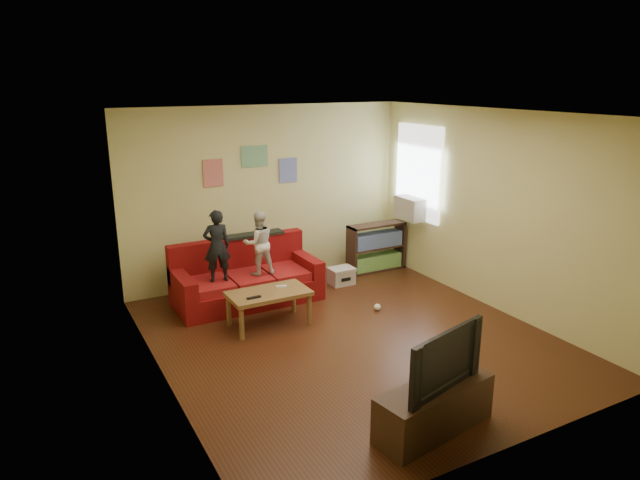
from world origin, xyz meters
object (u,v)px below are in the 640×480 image
bookshelf (376,250)px  file_box (341,276)px  sofa (246,280)px  television (437,357)px  coffee_table (269,296)px  child_b (259,243)px  child_a (217,246)px  tv_stand (434,408)px

bookshelf → file_box: bookshelf is taller
sofa → television: size_ratio=2.06×
coffee_table → child_b: bearing=75.6°
coffee_table → file_box: coffee_table is taller
bookshelf → coffee_table: bearing=-154.0°
child_a → child_b: size_ratio=1.10×
sofa → bookshelf: bearing=5.6°
coffee_table → child_a: bearing=117.0°
tv_stand → television: 0.51m
sofa → child_a: 0.79m
tv_stand → child_b: bearing=83.7°
child_b → tv_stand: bearing=97.6°
child_b → bookshelf: (2.23, 0.40, -0.52)m
bookshelf → television: size_ratio=1.00×
child_a → child_b: 0.60m
bookshelf → sofa: bearing=-174.4°
coffee_table → file_box: size_ratio=2.69×
child_a → coffee_table: child_a is taller
child_b → tv_stand: (0.20, -3.59, -0.65)m
file_box → bookshelf: bearing=20.5°
child_b → television: 3.59m
child_a → file_box: size_ratio=2.59×
child_b → bookshelf: child_b is taller
sofa → tv_stand: bearing=-84.8°
child_a → tv_stand: size_ratio=0.83×
file_box → sofa: bearing=177.0°
child_a → file_box: bearing=-169.6°
sofa → coffee_table: size_ratio=1.97×
sofa → tv_stand: (0.34, -3.76, -0.08)m
sofa → file_box: sofa is taller
child_a → sofa: bearing=-151.6°
sofa → child_b: child_b is taller
child_a → bookshelf: size_ratio=1.00×
tv_stand → sofa: bearing=85.8°
file_box → tv_stand: (-1.19, -3.68, 0.09)m
television → bookshelf: bearing=48.0°
child_b → coffee_table: (-0.20, -0.78, -0.48)m
file_box → television: size_ratio=0.39×
sofa → television: bearing=-84.8°
child_a → coffee_table: 1.02m
coffee_table → tv_stand: (0.40, -2.80, -0.17)m
bookshelf → television: television is taller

